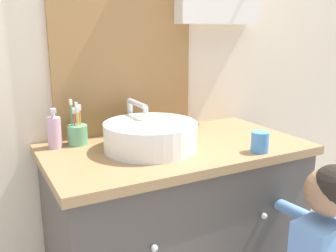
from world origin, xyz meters
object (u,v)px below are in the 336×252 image
(soap_dispenser, at_px, (54,132))
(drinking_cup, at_px, (260,142))
(toothbrush_holder, at_px, (77,133))
(sink_basin, at_px, (150,135))

(soap_dispenser, xyz_separation_m, drinking_cup, (0.69, -0.43, -0.03))
(toothbrush_holder, bearing_deg, drinking_cup, -35.73)
(sink_basin, height_order, toothbrush_holder, toothbrush_holder)
(toothbrush_holder, relative_size, drinking_cup, 2.35)
(drinking_cup, bearing_deg, toothbrush_holder, 144.27)
(toothbrush_holder, bearing_deg, sink_basin, -39.04)
(sink_basin, height_order, soap_dispenser, sink_basin)
(soap_dispenser, bearing_deg, sink_basin, -29.73)
(drinking_cup, bearing_deg, soap_dispenser, 148.37)
(toothbrush_holder, relative_size, soap_dispenser, 1.16)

